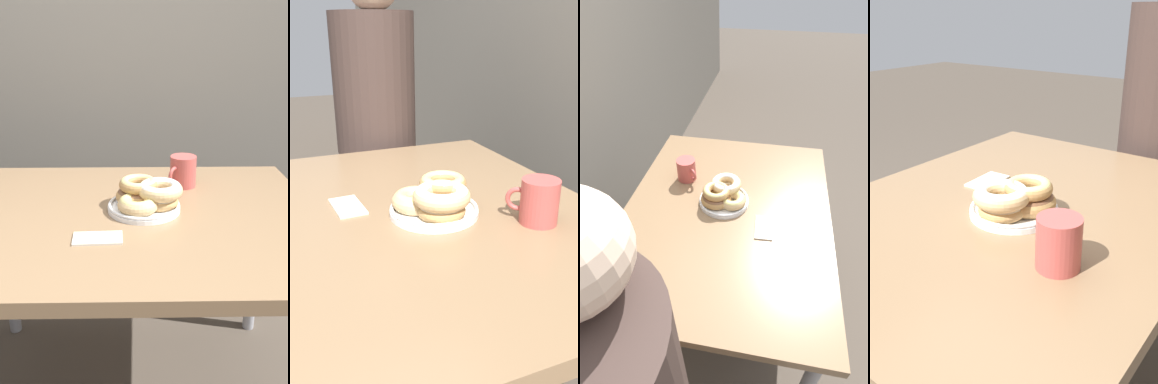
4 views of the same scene
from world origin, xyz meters
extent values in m
cube|color=#846647|center=(0.00, 0.29, 0.72)|extent=(1.17, 0.90, 0.04)
cylinder|color=#99999E|center=(-0.52, 0.68, 0.35)|extent=(0.05, 0.05, 0.70)
cylinder|color=white|center=(0.05, 0.31, 0.75)|extent=(0.22, 0.22, 0.01)
torus|color=white|center=(0.05, 0.31, 0.76)|extent=(0.22, 0.22, 0.01)
torus|color=tan|center=(0.09, 0.31, 0.77)|extent=(0.16, 0.16, 0.03)
torus|color=silver|center=(0.09, 0.31, 0.78)|extent=(0.15, 0.15, 0.03)
torus|color=#B2844C|center=(0.03, 0.34, 0.78)|extent=(0.17, 0.17, 0.04)
torus|color=brown|center=(0.03, 0.34, 0.79)|extent=(0.16, 0.16, 0.03)
torus|color=#D6B27A|center=(0.03, 0.27, 0.78)|extent=(0.15, 0.15, 0.04)
torus|color=#E0D17F|center=(0.03, 0.27, 0.79)|extent=(0.14, 0.14, 0.03)
torus|color=#D6B27A|center=(0.09, 0.31, 0.81)|extent=(0.19, 0.19, 0.04)
torus|color=white|center=(0.09, 0.31, 0.82)|extent=(0.18, 0.18, 0.03)
torus|color=#B2844C|center=(0.03, 0.34, 0.82)|extent=(0.14, 0.14, 0.03)
torus|color=#E0D17F|center=(0.03, 0.34, 0.82)|extent=(0.13, 0.13, 0.03)
cylinder|color=#B74C47|center=(0.19, 0.52, 0.80)|extent=(0.09, 0.09, 0.11)
cylinder|color=#382114|center=(0.19, 0.52, 0.85)|extent=(0.07, 0.07, 0.00)
torus|color=#B74C47|center=(0.15, 0.48, 0.80)|extent=(0.05, 0.05, 0.06)
cube|color=brown|center=(-0.87, 0.41, 0.34)|extent=(0.28, 0.20, 0.69)
cylinder|color=#3D2D28|center=(-0.80, 0.40, 0.96)|extent=(0.33, 0.33, 0.55)
cube|color=beige|center=(-0.08, 0.12, 0.75)|extent=(0.14, 0.08, 0.01)
camera|label=1|loc=(0.02, -0.90, 1.28)|focal=40.00mm
camera|label=2|loc=(0.95, -0.08, 1.19)|focal=40.00mm
camera|label=3|loc=(-0.94, 0.13, 1.66)|focal=28.00mm
camera|label=4|loc=(0.82, 0.88, 1.22)|focal=40.00mm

